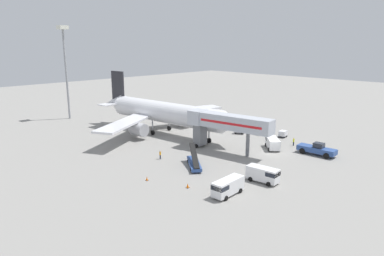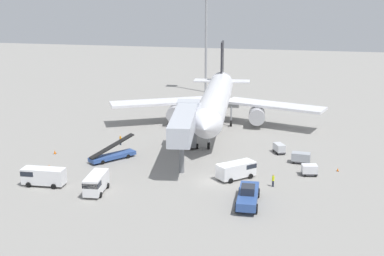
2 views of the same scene
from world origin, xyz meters
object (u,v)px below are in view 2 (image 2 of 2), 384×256
Objects in this scene: ground_crew_worker_midground at (273,180)px; safety_cone_alpha at (55,152)px; service_van_rear_right at (96,183)px; baggage_cart_mid_left at (309,170)px; airplane_at_gate at (216,100)px; safety_cone_charlie at (338,169)px; apron_light_mast at (206,18)px; service_van_rear_left at (237,169)px; baggage_cart_mid_right at (301,157)px; jet_bridge at (185,123)px; baggage_cart_far_left at (279,148)px; service_van_far_right at (42,176)px; pushback_tug at (248,196)px; safety_cone_bravo at (49,167)px; ground_crew_worker_foreground at (120,140)px; belt_loader_truck at (112,155)px.

ground_crew_worker_midground reaches higher than safety_cone_alpha.
baggage_cart_mid_left is at bearing 25.02° from service_van_rear_right.
airplane_at_gate is 27.99m from baggage_cart_mid_left.
safety_cone_alpha reaches higher than safety_cone_charlie.
apron_light_mast is at bearing 89.03° from service_van_rear_right.
service_van_rear_left reaches higher than baggage_cart_mid_right.
ground_crew_worker_midground is at bearing -30.39° from jet_bridge.
service_van_rear_left is at bearing -111.96° from baggage_cart_far_left.
safety_cone_charlie is (37.00, 13.54, -1.07)m from service_van_far_right.
service_van_far_right reaches higher than service_van_rear_left.
service_van_rear_left is at bearing 28.30° from service_van_rear_right.
pushback_tug reaches higher than ground_crew_worker_midground.
apron_light_mast reaches higher than airplane_at_gate.
pushback_tug is 10.52× the size of safety_cone_bravo.
service_van_rear_right reaches higher than baggage_cart_far_left.
ground_crew_worker_midground is at bearing -71.09° from apron_light_mast.
safety_cone_alpha is at bearing -174.36° from baggage_cart_mid_right.
ground_crew_worker_foreground is at bearing 152.86° from ground_crew_worker_midground.
belt_loader_truck is 27.30m from baggage_cart_mid_right.
baggage_cart_mid_left is 0.89× the size of baggage_cart_far_left.
safety_cone_alpha is (-4.56, 12.24, -1.01)m from service_van_far_right.
service_van_rear_right is at bearing -162.22° from ground_crew_worker_midground.
baggage_cart_mid_right is (24.37, 16.72, -0.45)m from service_van_rear_right.
baggage_cart_mid_right is 10.49m from ground_crew_worker_midground.
service_van_rear_left is 11.41m from baggage_cart_mid_right.
jet_bridge is 18.58m from baggage_cart_mid_left.
baggage_cart_mid_right is (3.30, -4.03, 0.04)m from baggage_cart_far_left.
ground_crew_worker_midground is at bearing 11.60° from service_van_far_right.
service_van_far_right is 2.03× the size of baggage_cart_mid_right.
pushback_tug is at bearing -12.17° from safety_cone_bravo.
safety_cone_alpha is at bearing 171.24° from service_van_rear_left.
apron_light_mast reaches higher than baggage_cart_mid_left.
airplane_at_gate is 59.60× the size of safety_cone_bravo.
baggage_cart_mid_left is at bearing 49.07° from ground_crew_worker_midground.
apron_light_mast is at bearing 79.52° from safety_cone_bravo.
jet_bridge is 21.06m from service_van_far_right.
safety_cone_alpha is 1.21× the size of safety_cone_charlie.
service_van_far_right is 66.81m from apron_light_mast.
jet_bridge is 18.27m from pushback_tug.
jet_bridge is 2.66× the size of belt_loader_truck.
baggage_cart_mid_right is 4.53× the size of safety_cone_alpha.
ground_crew_worker_foreground reaches higher than safety_cone_charlie.
service_van_far_right is 35.68m from baggage_cart_mid_right.
service_van_far_right is at bearing -100.86° from ground_crew_worker_foreground.
safety_cone_alpha is at bearing -141.43° from ground_crew_worker_foreground.
service_van_far_right reaches higher than safety_cone_alpha.
belt_loader_truck reaches higher than service_van_rear_right.
airplane_at_gate is 37.26m from service_van_far_right.
baggage_cart_far_left is at bearing 83.02° from pushback_tug.
ground_crew_worker_foreground is 0.06× the size of apron_light_mast.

